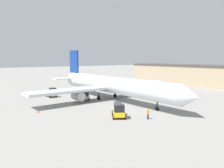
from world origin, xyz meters
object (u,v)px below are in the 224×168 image
(ground_crew_worker, at_px, (148,114))
(belt_loader_truck, at_px, (119,111))
(airplane, at_px, (109,85))
(safety_cone_near, at_px, (38,111))
(pushback_tug, at_px, (52,93))
(baggage_tug, at_px, (85,96))

(ground_crew_worker, relative_size, belt_loader_truck, 0.41)
(ground_crew_worker, xyz_separation_m, belt_loader_truck, (-3.35, -3.04, 0.22))
(airplane, bearing_deg, belt_loader_truck, -32.09)
(safety_cone_near, bearing_deg, belt_loader_truck, 41.19)
(belt_loader_truck, height_order, safety_cone_near, belt_loader_truck)
(ground_crew_worker, distance_m, pushback_tug, 27.57)
(belt_loader_truck, bearing_deg, ground_crew_worker, 75.00)
(airplane, relative_size, belt_loader_truck, 10.91)
(airplane, height_order, pushback_tug, airplane)
(ground_crew_worker, relative_size, safety_cone_near, 2.92)
(pushback_tug, height_order, safety_cone_near, pushback_tug)
(airplane, bearing_deg, safety_cone_near, -82.65)
(airplane, distance_m, ground_crew_worker, 17.67)
(airplane, bearing_deg, pushback_tug, -139.51)
(airplane, xyz_separation_m, baggage_tug, (-2.07, -4.96, -2.42))
(airplane, bearing_deg, baggage_tug, -115.10)
(pushback_tug, bearing_deg, belt_loader_truck, 4.86)
(baggage_tug, xyz_separation_m, pushback_tug, (-8.20, -4.59, 0.14))
(ground_crew_worker, height_order, pushback_tug, pushback_tug)
(ground_crew_worker, distance_m, baggage_tug, 18.94)
(safety_cone_near, bearing_deg, pushback_tug, 150.65)
(baggage_tug, relative_size, pushback_tug, 1.07)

